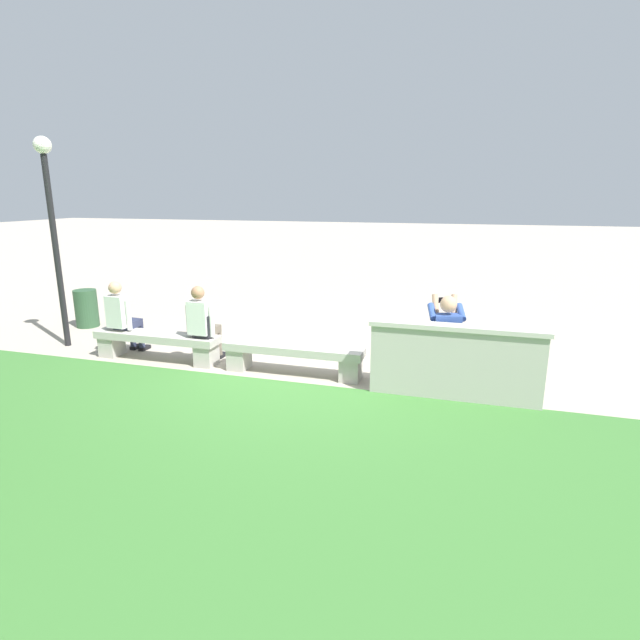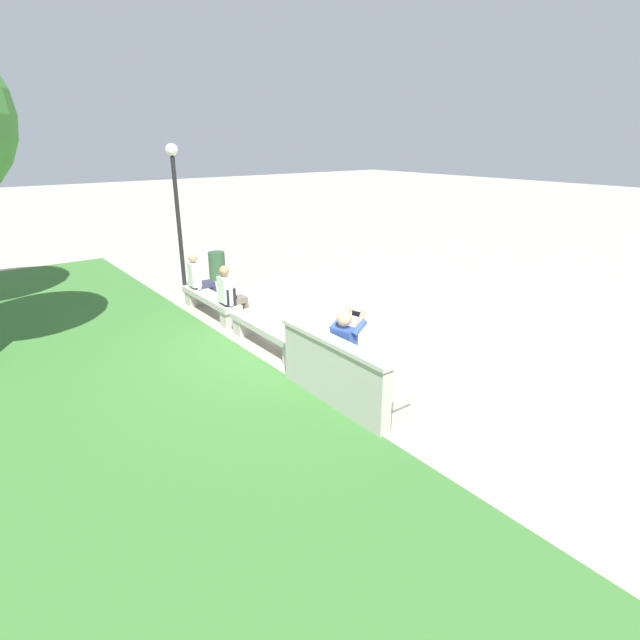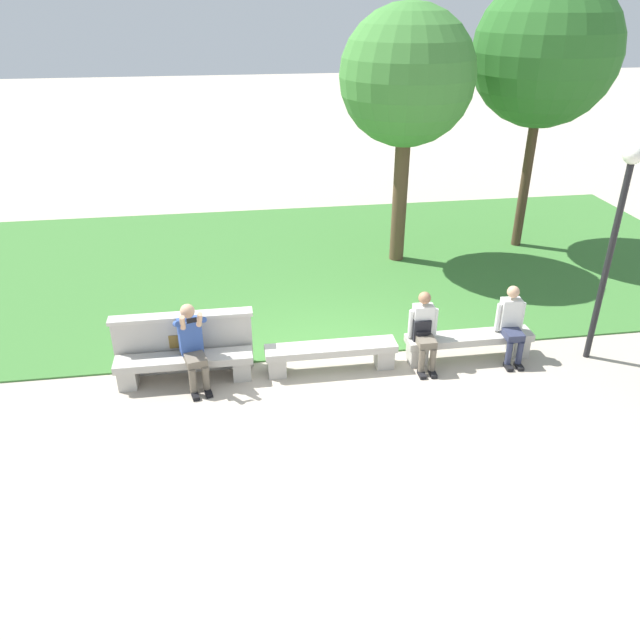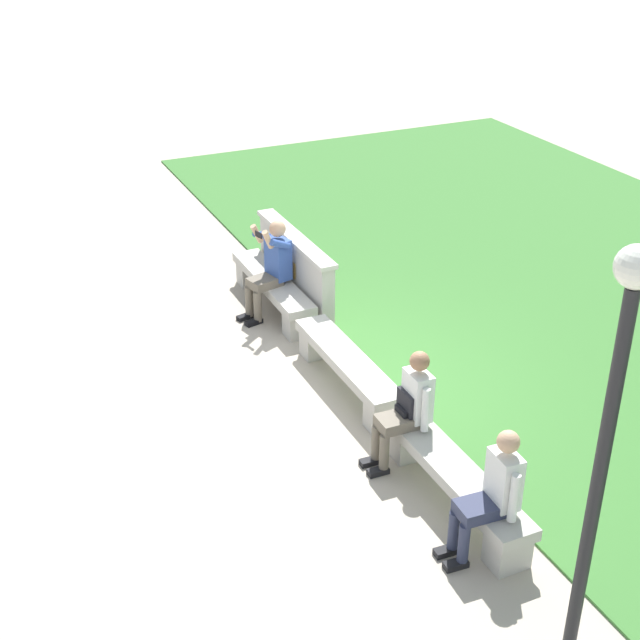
% 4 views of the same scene
% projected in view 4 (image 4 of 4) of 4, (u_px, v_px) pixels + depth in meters
% --- Properties ---
extents(ground_plane, '(80.00, 80.00, 0.00)m').
position_uv_depth(ground_plane, '(347.00, 389.00, 10.40)').
color(ground_plane, '#B2A593').
extents(grass_strip, '(18.73, 8.00, 0.03)m').
position_uv_depth(grass_strip, '(638.00, 316.00, 12.01)').
color(grass_strip, '#3D7533').
rests_on(grass_strip, ground).
extents(bench_main, '(2.11, 0.40, 0.45)m').
position_uv_depth(bench_main, '(273.00, 288.00, 12.12)').
color(bench_main, '#B7B2A8').
rests_on(bench_main, ground).
extents(bench_near, '(2.11, 0.40, 0.45)m').
position_uv_depth(bench_near, '(347.00, 366.00, 10.26)').
color(bench_near, '#B7B2A8').
rests_on(bench_near, ground).
extents(bench_mid, '(2.11, 0.40, 0.45)m').
position_uv_depth(bench_mid, '(455.00, 480.00, 8.40)').
color(bench_mid, '#B7B2A8').
rests_on(bench_mid, ground).
extents(backrest_wall_with_plaque, '(2.21, 0.24, 1.01)m').
position_uv_depth(backrest_wall_with_plaque, '(295.00, 269.00, 12.15)').
color(backrest_wall_with_plaque, '#B7B2A8').
rests_on(backrest_wall_with_plaque, ground).
extents(person_photographer, '(0.53, 0.77, 1.32)m').
position_uv_depth(person_photographer, '(271.00, 264.00, 11.77)').
color(person_photographer, black).
rests_on(person_photographer, ground).
extents(person_distant, '(0.48, 0.68, 1.26)m').
position_uv_depth(person_distant, '(408.00, 406.00, 8.86)').
color(person_distant, black).
rests_on(person_distant, ground).
extents(person_companion, '(0.48, 0.69, 1.26)m').
position_uv_depth(person_companion, '(492.00, 491.00, 7.67)').
color(person_companion, black).
rests_on(person_companion, ground).
extents(backpack, '(0.28, 0.24, 0.43)m').
position_uv_depth(backpack, '(411.00, 407.00, 8.93)').
color(backpack, black).
rests_on(backpack, bench_mid).
extents(lamp_post, '(0.28, 0.28, 3.51)m').
position_uv_depth(lamp_post, '(610.00, 414.00, 5.76)').
color(lamp_post, black).
rests_on(lamp_post, ground).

